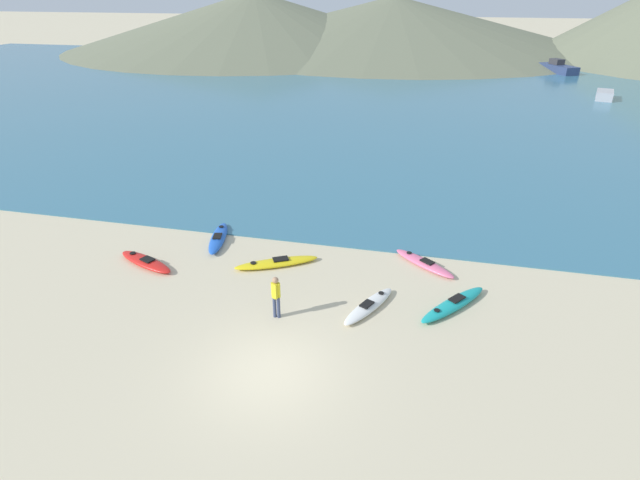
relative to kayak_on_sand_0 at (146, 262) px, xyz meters
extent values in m
plane|color=beige|center=(6.90, -4.87, -0.14)|extent=(400.00, 400.00, 0.00)
cube|color=teal|center=(6.90, 38.32, -0.11)|extent=(160.00, 70.00, 0.06)
cone|color=#6B7056|center=(-23.01, 77.56, 4.59)|extent=(67.11, 67.11, 9.46)
cone|color=#6B7056|center=(-3.49, 78.93, 3.26)|extent=(48.96, 48.96, 6.81)
cone|color=#6B7056|center=(1.32, 83.54, 4.21)|extent=(73.22, 73.22, 8.70)
ellipsoid|color=red|center=(0.00, 0.00, 0.00)|extent=(3.01, 1.78, 0.28)
cube|color=black|center=(0.14, -0.06, 0.16)|extent=(0.64, 0.56, 0.05)
cylinder|color=black|center=(-0.75, 0.31, 0.15)|extent=(0.25, 0.25, 0.02)
ellipsoid|color=#E5668C|center=(11.02, 2.49, -0.01)|extent=(2.72, 2.31, 0.26)
cube|color=black|center=(11.14, 2.40, 0.14)|extent=(0.63, 0.59, 0.05)
cylinder|color=black|center=(10.37, 2.99, 0.13)|extent=(0.21, 0.21, 0.02)
ellipsoid|color=yellow|center=(5.19, 1.17, -0.01)|extent=(3.32, 2.23, 0.26)
cube|color=black|center=(5.34, 1.25, 0.14)|extent=(0.72, 0.62, 0.05)
cylinder|color=black|center=(4.37, 0.71, 0.13)|extent=(0.23, 0.23, 0.02)
ellipsoid|color=teal|center=(12.16, -0.28, 0.01)|extent=(2.52, 3.05, 0.31)
cube|color=black|center=(12.26, -0.14, 0.19)|extent=(0.63, 0.68, 0.05)
cylinder|color=black|center=(11.60, -1.02, 0.18)|extent=(0.21, 0.21, 0.02)
ellipsoid|color=blue|center=(2.01, 2.66, 0.01)|extent=(1.34, 3.13, 0.30)
cube|color=black|center=(2.04, 2.51, 0.19)|extent=(0.47, 0.62, 0.05)
cylinder|color=black|center=(1.81, 3.48, 0.17)|extent=(0.22, 0.22, 0.02)
ellipsoid|color=white|center=(9.28, -1.03, -0.01)|extent=(1.75, 2.83, 0.26)
cube|color=black|center=(9.22, -1.16, 0.15)|extent=(0.51, 0.60, 0.05)
cylinder|color=black|center=(9.62, -0.32, 0.13)|extent=(0.20, 0.20, 0.02)
cylinder|color=#384260|center=(6.21, -2.21, 0.26)|extent=(0.12, 0.12, 0.80)
cylinder|color=#384260|center=(6.35, -2.21, 0.26)|extent=(0.12, 0.12, 0.80)
cube|color=yellow|center=(6.28, -2.21, 0.94)|extent=(0.25, 0.27, 0.56)
cylinder|color=yellow|center=(6.16, -2.21, 0.95)|extent=(0.08, 0.08, 0.54)
cylinder|color=yellow|center=(6.40, -2.21, 0.95)|extent=(0.08, 0.08, 0.54)
sphere|color=#A37A5B|center=(6.28, -2.21, 1.33)|extent=(0.22, 0.22, 0.22)
cube|color=#B2B2B7|center=(26.90, 40.37, 0.34)|extent=(2.19, 3.29, 0.84)
cube|color=navy|center=(25.62, 57.82, 0.41)|extent=(4.40, 5.83, 0.98)
cube|color=#333338|center=(25.36, 58.30, 1.24)|extent=(1.85, 2.03, 0.68)
camera|label=1|loc=(10.94, -15.54, 9.97)|focal=28.00mm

